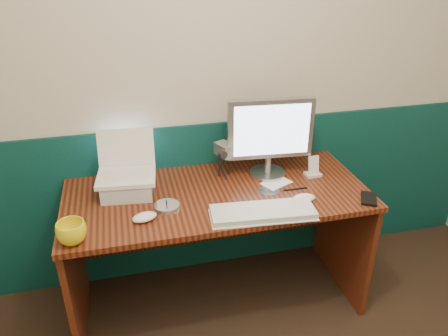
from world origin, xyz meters
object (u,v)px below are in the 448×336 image
object	(u,v)px
desk	(218,249)
keyboard	(263,213)
laptop	(124,157)
mug	(72,233)
camcorder	(225,160)
monitor	(269,136)

from	to	relation	value
desk	keyboard	world-z (taller)	keyboard
laptop	mug	size ratio (longest dim) A/B	2.27
desk	camcorder	xyz separation A→B (m)	(0.08, 0.16, 0.48)
laptop	keyboard	world-z (taller)	laptop
keyboard	camcorder	distance (m)	0.45
desk	camcorder	world-z (taller)	camcorder
monitor	mug	distance (m)	1.13
laptop	mug	bearing A→B (deg)	-118.37
monitor	keyboard	size ratio (longest dim) A/B	0.93
mug	camcorder	size ratio (longest dim) A/B	0.63
mug	laptop	bearing A→B (deg)	55.53
monitor	laptop	bearing A→B (deg)	-172.36
desk	mug	distance (m)	0.88
laptop	monitor	world-z (taller)	monitor
laptop	monitor	xyz separation A→B (m)	(0.78, 0.03, 0.02)
laptop	mug	xyz separation A→B (m)	(-0.26, -0.37, -0.16)
desk	laptop	world-z (taller)	laptop
laptop	keyboard	distance (m)	0.75
monitor	keyboard	world-z (taller)	monitor
camcorder	laptop	bearing A→B (deg)	163.81
keyboard	camcorder	size ratio (longest dim) A/B	2.42
desk	camcorder	bearing A→B (deg)	63.94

